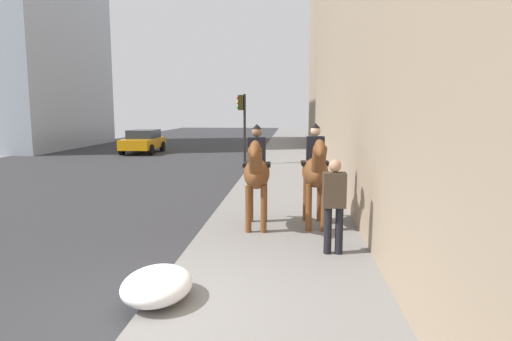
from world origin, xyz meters
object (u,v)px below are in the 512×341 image
Objects in this scene: pedestrian_greeting at (334,200)px; traffic_light_near_curb at (243,118)px; mounted_horse_near at (257,171)px; car_near_lane at (143,141)px; mounted_horse_far at (315,170)px.

traffic_light_near_curb is at bearing 12.21° from pedestrian_greeting.
car_near_lane is at bearing -156.63° from mounted_horse_near.
mounted_horse_near is 2.25m from pedestrian_greeting.
car_near_lane is (17.39, 8.46, -0.60)m from mounted_horse_near.
traffic_light_near_curb is (11.41, 1.59, 0.94)m from mounted_horse_near.
mounted_horse_far is at bearing 96.51° from mounted_horse_near.
mounted_horse_far is (0.20, -1.27, 0.01)m from mounted_horse_near.
mounted_horse_near is at bearing -172.08° from traffic_light_near_curb.
car_near_lane is at bearing 48.98° from traffic_light_near_curb.
traffic_light_near_curb reaches higher than pedestrian_greeting.
pedestrian_greeting is (-1.85, -0.24, -0.28)m from mounted_horse_far.
mounted_horse_near is 0.99× the size of mounted_horse_far.
traffic_light_near_curb reaches higher than mounted_horse_far.
traffic_light_near_curb is (13.06, 3.10, 1.20)m from pedestrian_greeting.
mounted_horse_far is 19.75m from car_near_lane.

